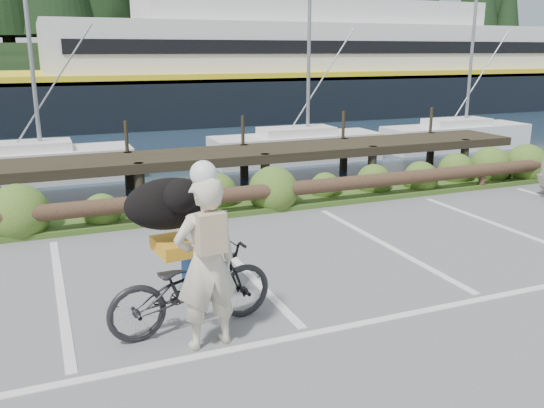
{
  "coord_description": "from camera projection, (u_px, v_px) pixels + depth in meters",
  "views": [
    {
      "loc": [
        -2.7,
        -5.83,
        3.18
      ],
      "look_at": [
        0.28,
        1.38,
        1.1
      ],
      "focal_mm": 38.0,
      "sensor_mm": 36.0,
      "label": 1
    }
  ],
  "objects": [
    {
      "name": "ground",
      "position": [
        294.0,
        320.0,
        7.02
      ],
      "size": [
        72.0,
        72.0,
        0.0
      ],
      "primitive_type": "plane",
      "color": "#5E5E61"
    },
    {
      "name": "harbor_backdrop",
      "position": [
        55.0,
        75.0,
        77.22
      ],
      "size": [
        170.0,
        160.0,
        30.0
      ],
      "color": "#192A3C",
      "rests_on": "ground"
    },
    {
      "name": "vegetation_strip",
      "position": [
        187.0,
        209.0,
        11.75
      ],
      "size": [
        34.0,
        1.6,
        0.1
      ],
      "primitive_type": "cube",
      "color": "#3D5B21",
      "rests_on": "ground"
    },
    {
      "name": "log_rail",
      "position": [
        196.0,
        221.0,
        11.13
      ],
      "size": [
        32.0,
        0.3,
        0.6
      ],
      "primitive_type": null,
      "color": "#443021",
      "rests_on": "ground"
    },
    {
      "name": "bicycle",
      "position": [
        192.0,
        286.0,
        6.7
      ],
      "size": [
        2.07,
        0.93,
        1.05
      ],
      "primitive_type": "imported",
      "rotation": [
        0.0,
        0.0,
        1.69
      ],
      "color": "black",
      "rests_on": "ground"
    },
    {
      "name": "cyclist",
      "position": [
        206.0,
        264.0,
        6.19
      ],
      "size": [
        0.76,
        0.54,
        1.94
      ],
      "primitive_type": "imported",
      "rotation": [
        0.0,
        0.0,
        3.26
      ],
      "color": "beige",
      "rests_on": "ground"
    },
    {
      "name": "dog",
      "position": [
        170.0,
        204.0,
        7.02
      ],
      "size": [
        0.67,
        1.17,
        0.64
      ],
      "primitive_type": "ellipsoid",
      "rotation": [
        0.0,
        0.0,
        1.69
      ],
      "color": "black",
      "rests_on": "bicycle"
    }
  ]
}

